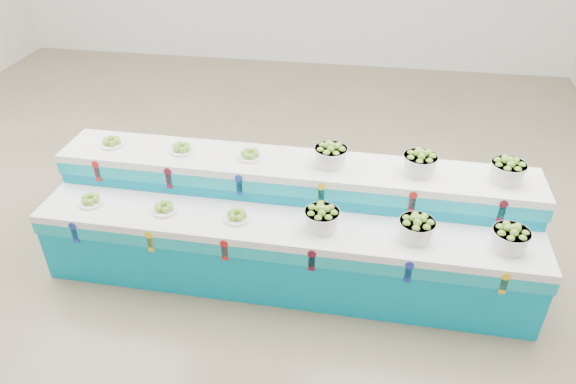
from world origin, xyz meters
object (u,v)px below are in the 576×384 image
object	(u,v)px
basket_lower_left	(322,218)
display_stand	(288,225)
plate_upper_mid	(182,148)
basket_upper_right	(508,170)

from	to	relation	value
basket_lower_left	display_stand	bearing A→B (deg)	139.98
display_stand	plate_upper_mid	world-z (taller)	plate_upper_mid
display_stand	basket_lower_left	distance (m)	0.54
display_stand	basket_upper_right	bearing A→B (deg)	8.44
plate_upper_mid	basket_lower_left	bearing A→B (deg)	-22.31
display_stand	basket_upper_right	size ratio (longest dim) A/B	14.87
plate_upper_mid	basket_upper_right	world-z (taller)	basket_upper_right
basket_lower_left	plate_upper_mid	world-z (taller)	plate_upper_mid
basket_lower_left	basket_upper_right	bearing A→B (deg)	19.03
display_stand	plate_upper_mid	bearing A→B (deg)	165.54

